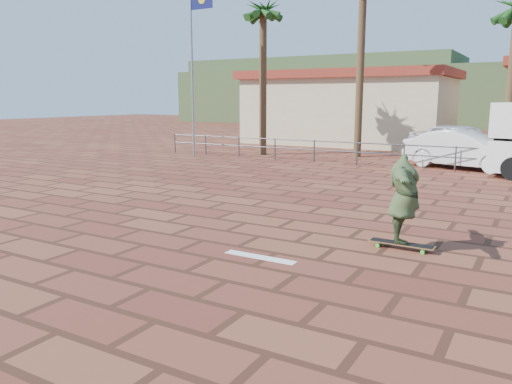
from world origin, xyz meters
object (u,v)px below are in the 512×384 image
Objects in this scene: skateboarder at (404,199)px; car_white at (465,150)px; longboard at (401,244)px; car_silver at (462,142)px.

skateboarder is 12.42m from car_white.
longboard is at bearing -161.52° from car_white.
longboard is at bearing -152.76° from car_silver.
car_silver is at bearing 26.12° from car_white.
longboard is 0.26× the size of car_white.
skateboarder is 0.42× the size of car_silver.
car_white is (0.55, -3.00, -0.07)m from car_silver.
longboard is 0.25× the size of car_silver.
car_silver reaches higher than longboard.
car_white is (-0.58, 12.41, -0.19)m from skateboarder.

